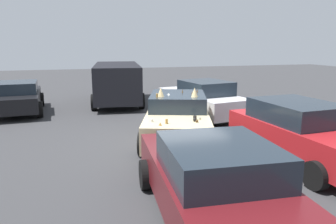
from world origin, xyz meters
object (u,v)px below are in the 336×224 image
(art_car_decorated, at_px, (178,117))
(parked_sedan_row_back_center, at_px, (18,97))
(parked_sedan_row_back_far, at_px, (202,99))
(parked_sedan_near_right, at_px, (303,133))
(parked_sedan_far_right, at_px, (213,181))
(parked_van_behind_right, at_px, (117,81))

(art_car_decorated, height_order, parked_sedan_row_back_center, art_car_decorated)
(parked_sedan_row_back_center, relative_size, parked_sedan_row_back_far, 0.89)
(art_car_decorated, height_order, parked_sedan_near_right, art_car_decorated)
(parked_sedan_row_back_far, relative_size, parked_sedan_far_right, 1.05)
(parked_van_behind_right, height_order, parked_sedan_near_right, parked_van_behind_right)
(parked_sedan_row_back_far, bearing_deg, art_car_decorated, 135.66)
(parked_sedan_row_back_center, height_order, parked_sedan_row_back_far, parked_sedan_row_back_far)
(parked_van_behind_right, bearing_deg, parked_sedan_far_right, -172.80)
(parked_van_behind_right, distance_m, parked_sedan_far_right, 11.27)
(parked_sedan_near_right, xyz_separation_m, parked_sedan_far_right, (-1.91, 3.27, -0.04))
(parked_van_behind_right, xyz_separation_m, parked_sedan_row_back_far, (-3.93, -2.84, -0.37))
(parked_sedan_near_right, bearing_deg, parked_sedan_far_right, -63.14)
(art_car_decorated, distance_m, parked_sedan_row_back_far, 3.41)
(parked_van_behind_right, distance_m, parked_sedan_near_right, 9.91)
(art_car_decorated, distance_m, parked_sedan_far_right, 4.61)
(parked_sedan_row_back_far, bearing_deg, parked_van_behind_right, 26.30)
(parked_van_behind_right, xyz_separation_m, parked_sedan_row_back_center, (-1.07, 4.34, -0.41))
(parked_van_behind_right, height_order, parked_sedan_row_back_far, parked_van_behind_right)
(parked_sedan_row_back_far, bearing_deg, parked_sedan_near_right, 175.16)
(parked_sedan_far_right, bearing_deg, parked_van_behind_right, 4.36)
(parked_van_behind_right, bearing_deg, parked_sedan_row_back_far, -137.02)
(parked_sedan_row_back_center, distance_m, parked_sedan_row_back_far, 7.73)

